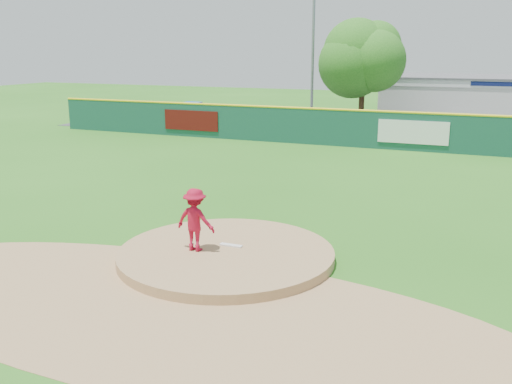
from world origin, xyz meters
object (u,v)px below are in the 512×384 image
at_px(van, 408,127).
at_px(pool_building_grp, 494,100).
at_px(pitcher, 195,220).
at_px(deciduous_tree, 363,59).
at_px(light_pole_left, 313,36).
at_px(playground_slide, 191,115).

distance_m(van, pool_building_grp, 10.60).
bearing_deg(van, pool_building_grp, -6.51).
distance_m(pitcher, deciduous_tree, 25.58).
relative_size(pitcher, van, 0.34).
bearing_deg(deciduous_tree, van, -36.33).
height_order(deciduous_tree, light_pole_left, light_pole_left).
bearing_deg(pool_building_grp, playground_slide, -150.56).
xyz_separation_m(pool_building_grp, light_pole_left, (-12.00, -4.99, 4.39)).
bearing_deg(light_pole_left, deciduous_tree, -26.57).
relative_size(pool_building_grp, deciduous_tree, 2.07).
bearing_deg(van, pitcher, -165.85).
bearing_deg(light_pole_left, van, -31.30).
height_order(pitcher, playground_slide, pitcher).
relative_size(pool_building_grp, light_pole_left, 1.38).
height_order(van, playground_slide, playground_slide).
distance_m(pitcher, pool_building_grp, 32.99).
height_order(playground_slide, light_pole_left, light_pole_left).
bearing_deg(playground_slide, deciduous_tree, 18.44).
height_order(pool_building_grp, playground_slide, pool_building_grp).
xyz_separation_m(pitcher, playground_slide, (-12.03, 21.73, -0.18)).
height_order(pitcher, light_pole_left, light_pole_left).
distance_m(van, playground_slide, 14.16).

